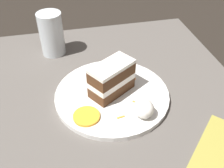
{
  "coord_description": "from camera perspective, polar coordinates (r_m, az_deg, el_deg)",
  "views": [
    {
      "loc": [
        -0.46,
        0.08,
        0.51
      ],
      "look_at": [
        0.05,
        -0.03,
        0.07
      ],
      "focal_mm": 42.0,
      "sensor_mm": 36.0,
      "label": 1
    }
  ],
  "objects": [
    {
      "name": "orange_garnish",
      "position": [
        0.64,
        -5.58,
        -7.01
      ],
      "size": [
        0.07,
        0.07,
        0.01
      ],
      "primitive_type": "cylinder",
      "color": "orange",
      "rests_on": "plate"
    },
    {
      "name": "cream_dollop",
      "position": [
        0.63,
        6.9,
        -5.27
      ],
      "size": [
        0.05,
        0.05,
        0.04
      ],
      "primitive_type": "ellipsoid",
      "color": "white",
      "rests_on": "plate"
    },
    {
      "name": "ground_plane",
      "position": [
        0.69,
        -1.68,
        -7.68
      ],
      "size": [
        6.0,
        6.0,
        0.0
      ],
      "primitive_type": "plane",
      "color": "black",
      "rests_on": "ground"
    },
    {
      "name": "cake_slice",
      "position": [
        0.68,
        -0.08,
        1.18
      ],
      "size": [
        0.11,
        0.13,
        0.09
      ],
      "rotation": [
        0.0,
        0.0,
        0.57
      ],
      "color": "#4C2D19",
      "rests_on": "plate"
    },
    {
      "name": "dining_table",
      "position": [
        0.68,
        -1.71,
        -6.92
      ],
      "size": [
        0.91,
        0.8,
        0.03
      ],
      "primitive_type": "cube",
      "color": "#56514C",
      "rests_on": "ground"
    },
    {
      "name": "drinking_glass",
      "position": [
        0.87,
        -12.94,
        10.04
      ],
      "size": [
        0.08,
        0.08,
        0.14
      ],
      "color": "silver",
      "rests_on": "dining_table"
    },
    {
      "name": "plate",
      "position": [
        0.7,
        -0.0,
        -2.38
      ],
      "size": [
        0.3,
        0.3,
        0.01
      ],
      "primitive_type": "cylinder",
      "color": "white",
      "rests_on": "dining_table"
    },
    {
      "name": "carrot_shreds_scatter",
      "position": [
        0.72,
        0.59,
        -0.36
      ],
      "size": [
        0.2,
        0.12,
        0.0
      ],
      "color": "orange",
      "rests_on": "plate"
    }
  ]
}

